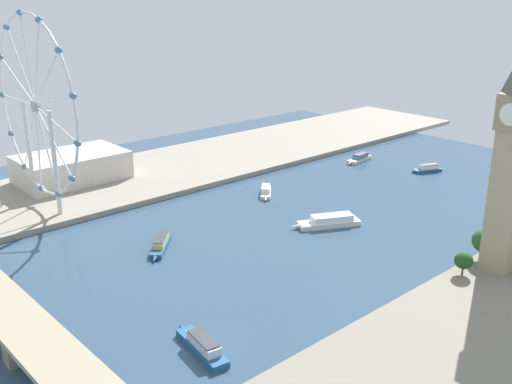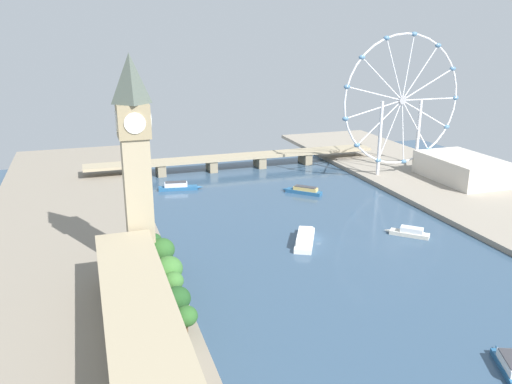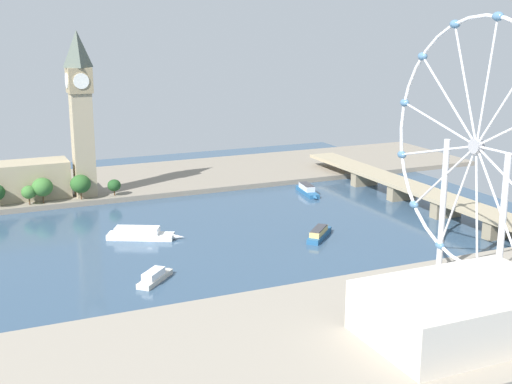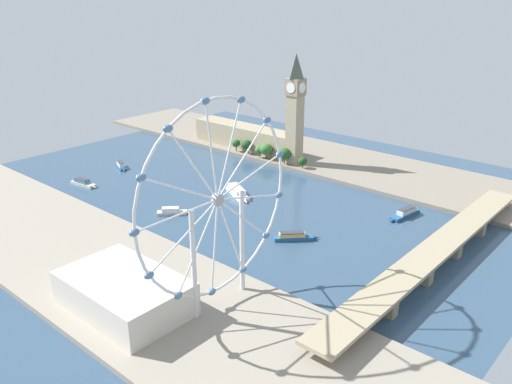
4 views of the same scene
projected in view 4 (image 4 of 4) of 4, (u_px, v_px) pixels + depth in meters
ground_plane at (231, 199)px, 390.81m from camera, size 417.30×417.30×0.00m
riverbank_left at (326, 158)px, 477.20m from camera, size 90.00×520.00×3.00m
riverbank_right at (82, 257)px, 303.34m from camera, size 90.00×520.00×3.00m
clock_tower at (295, 108)px, 444.08m from camera, size 13.95×13.95×92.68m
parliament_block at (245, 136)px, 502.81m from camera, size 22.00×112.10×20.55m
tree_row_embankment at (267, 150)px, 467.75m from camera, size 11.75×83.52×14.18m
ferris_wheel at (218, 202)px, 238.42m from camera, size 94.80×3.20×100.44m
riverside_hall at (124, 293)px, 249.66m from camera, size 39.73×61.55×16.36m
river_bridge at (434, 253)px, 293.11m from camera, size 229.30×17.82×10.59m
tour_boat_0 at (237, 192)px, 397.26m from camera, size 21.95×35.03×5.69m
tour_boat_1 at (121, 166)px, 456.12m from camera, size 12.53×21.62×4.92m
tour_boat_2 at (294, 237)px, 326.13m from camera, size 23.00×22.75×5.25m
tour_boat_3 at (172, 212)px, 363.28m from camera, size 19.76×19.24×4.90m
tour_boat_4 at (405, 213)px, 359.28m from camera, size 30.77×9.92×5.78m
tour_boat_5 at (83, 183)px, 415.99m from camera, size 9.60×26.98×5.21m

